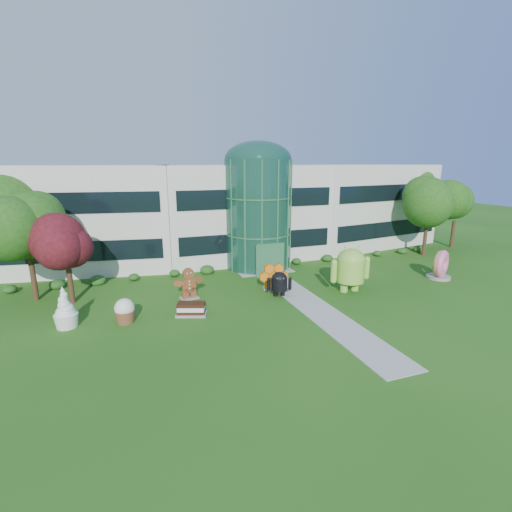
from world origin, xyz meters
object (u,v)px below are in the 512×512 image
object	(u,v)px
android_black	(279,282)
gingerbread	(189,283)
android_green	(351,266)
donut	(440,264)

from	to	relation	value
android_black	gingerbread	xyz separation A→B (m)	(-6.33, 1.71, 0.08)
android_green	gingerbread	size ratio (longest dim) A/B	1.56
donut	gingerbread	distance (m)	20.89
donut	android_black	bearing A→B (deg)	148.44
gingerbread	android_black	bearing A→B (deg)	-27.61
donut	gingerbread	world-z (taller)	donut
android_green	android_black	size ratio (longest dim) A/B	1.82
android_green	donut	distance (m)	8.97
android_green	gingerbread	distance (m)	12.11
donut	gingerbread	size ratio (longest dim) A/B	1.00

